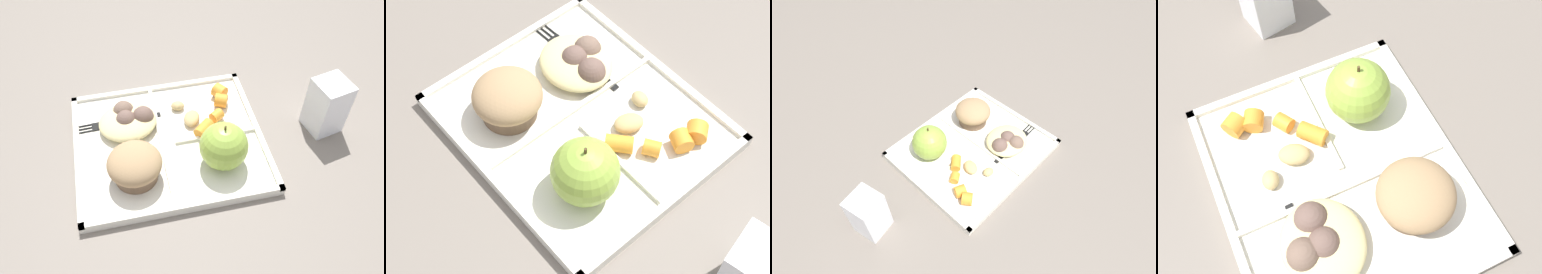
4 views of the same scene
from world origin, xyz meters
The scene contains 17 objects.
ground centered at (0.00, 0.00, 0.00)m, with size 6.00×6.00×0.00m, color slate.
lunch_tray centered at (0.00, 0.00, 0.01)m, with size 0.34×0.29×0.02m.
green_apple centered at (-0.08, 0.06, 0.05)m, with size 0.08×0.08×0.09m.
bran_muffin centered at (0.07, 0.06, 0.04)m, with size 0.09×0.09×0.06m.
carrot_slice_tilted centered at (-0.10, -0.03, 0.02)m, with size 0.02×0.02×0.02m, color orange.
carrot_slice_diagonal centered at (-0.12, -0.07, 0.02)m, with size 0.03×0.03×0.02m, color orange.
carrot_slice_large centered at (-0.12, -0.09, 0.03)m, with size 0.03×0.03×0.02m, color orange.
carrot_slice_edge centered at (-0.07, -0.01, 0.02)m, with size 0.02×0.02×0.04m, color orange.
potato_chunk_golden centered at (-0.05, -0.04, 0.02)m, with size 0.04×0.03×0.02m, color tan.
potato_chunk_corner centered at (-0.03, -0.08, 0.02)m, with size 0.03×0.02×0.02m, color tan.
egg_noodle_pile centered at (0.07, -0.05, 0.03)m, with size 0.11×0.10×0.03m, color beige.
meatball_front centered at (0.07, -0.05, 0.03)m, with size 0.04×0.04×0.04m, color brown.
meatball_side centered at (0.07, -0.08, 0.03)m, with size 0.04×0.04×0.04m, color #755B4C.
meatball_back centered at (0.07, -0.05, 0.03)m, with size 0.03×0.03×0.03m, color brown.
meatball_center centered at (0.04, -0.05, 0.03)m, with size 0.04×0.04×0.04m, color brown.
plastic_fork centered at (0.09, -0.07, 0.01)m, with size 0.16×0.02×0.00m.
milk_carton centered at (-0.29, 0.01, 0.05)m, with size 0.06×0.06×0.11m, color white.
Camera 1 is at (0.06, 0.48, 0.59)m, focal length 38.79 mm.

